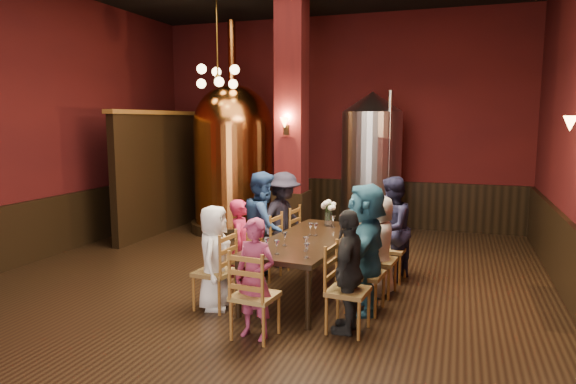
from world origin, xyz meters
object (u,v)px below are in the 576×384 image
(person_1, at_px, (241,246))
(person_0, at_px, (214,257))
(dining_table, at_px, (310,242))
(rose_vase, at_px, (328,209))
(person_2, at_px, (264,225))
(copper_kettle, at_px, (233,156))
(steel_vessel, at_px, (371,164))

(person_1, bearing_deg, person_0, 164.65)
(dining_table, relative_size, rose_vase, 6.38)
(person_0, height_order, person_2, person_2)
(copper_kettle, bearing_deg, person_0, -68.52)
(person_2, xyz_separation_m, copper_kettle, (-1.79, 2.89, 0.77))
(dining_table, distance_m, rose_vase, 0.90)
(dining_table, height_order, copper_kettle, copper_kettle)
(person_0, height_order, steel_vessel, steel_vessel)
(dining_table, bearing_deg, person_0, -130.36)
(dining_table, bearing_deg, person_2, 158.78)
(person_0, bearing_deg, person_1, -16.37)
(person_1, distance_m, rose_vase, 1.47)
(person_0, height_order, person_1, person_0)
(steel_vessel, distance_m, rose_vase, 2.97)
(person_0, distance_m, rose_vase, 2.04)
(steel_vessel, bearing_deg, rose_vase, -92.55)
(steel_vessel, bearing_deg, person_0, -103.35)
(copper_kettle, height_order, rose_vase, copper_kettle)
(copper_kettle, xyz_separation_m, steel_vessel, (2.77, 0.48, -0.13))
(steel_vessel, relative_size, rose_vase, 7.29)
(person_0, xyz_separation_m, steel_vessel, (1.11, 4.69, 0.78))
(copper_kettle, bearing_deg, rose_vase, -42.94)
(dining_table, height_order, person_2, person_2)
(person_1, relative_size, copper_kettle, 0.29)
(person_0, relative_size, steel_vessel, 0.45)
(steel_vessel, bearing_deg, copper_kettle, -170.10)
(dining_table, relative_size, steel_vessel, 0.88)
(person_1, distance_m, copper_kettle, 4.05)
(copper_kettle, relative_size, rose_vase, 10.94)
(person_1, bearing_deg, steel_vessel, -24.31)
(person_0, relative_size, rose_vase, 3.28)
(person_2, bearing_deg, person_1, 161.55)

